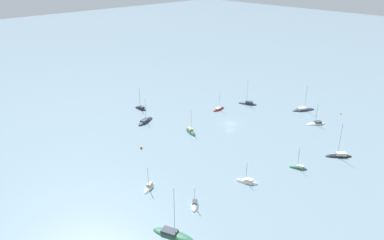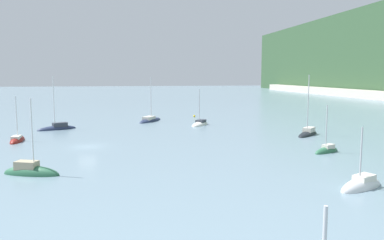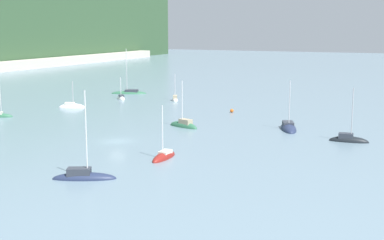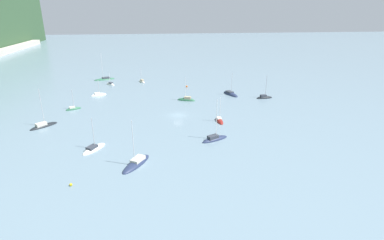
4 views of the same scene
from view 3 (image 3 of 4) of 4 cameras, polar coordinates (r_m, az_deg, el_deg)
The scene contains 12 objects.
ground_plane at distance 80.26m, azimuth -8.00°, elevation -2.27°, with size 600.00×600.00×0.00m, color slate.
sailboat_0 at distance 61.34m, azimuth -11.47°, elevation -6.04°, with size 4.87×7.33×10.73m.
sailboat_1 at distance 127.02m, azimuth -7.57°, elevation 2.26°, with size 4.64×4.41×5.99m.
sailboat_4 at distance 137.37m, azimuth -6.72°, elevation 2.86°, with size 5.95×9.34×12.07m.
sailboat_5 at distance 90.29m, azimuth 10.24°, elevation -0.92°, with size 8.49×5.19×9.11m.
sailboat_6 at distance 90.86m, azimuth -0.89°, elevation -0.66°, with size 3.69×6.40×8.79m.
sailboat_7 at distance 69.49m, azimuth -3.02°, elevation -4.03°, with size 5.77×1.79×7.76m.
sailboat_8 at distance 107.06m, azimuth -19.79°, elevation 0.35°, with size 3.33×4.77×7.03m.
sailboat_10 at distance 123.57m, azimuth -1.82°, elevation 2.16°, with size 5.01×3.45×6.80m.
sailboat_11 at distance 115.10m, azimuth -12.69°, elevation 1.31°, with size 3.90×5.78×6.56m.
sailboat_12 at distance 82.58m, azimuth 16.35°, elevation -2.14°, with size 2.22×5.90×8.83m.
mooring_buoy_1 at distance 106.48m, azimuth 4.27°, elevation 1.00°, with size 0.72×0.72×0.72m.
Camera 3 is at (-66.06, -42.38, 16.79)m, focal length 50.00 mm.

